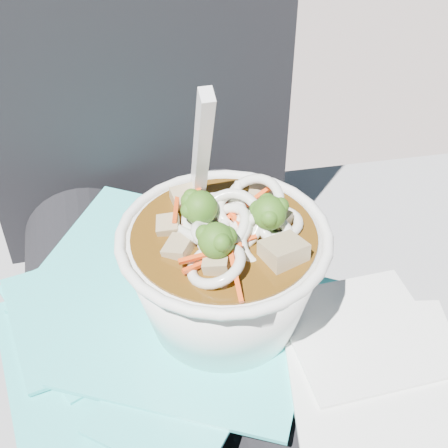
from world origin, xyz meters
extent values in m
cube|color=gray|center=(0.00, 0.15, 0.24)|extent=(1.02, 0.55, 0.48)
cylinder|color=black|center=(-0.08, 0.00, 0.55)|extent=(0.14, 0.48, 0.14)
cylinder|color=black|center=(0.08, 0.00, 0.55)|extent=(0.14, 0.48, 0.14)
cube|color=black|center=(0.00, 0.32, 0.77)|extent=(0.34, 0.18, 0.50)
cube|color=#31CECC|center=(-0.06, -0.01, 0.62)|extent=(0.21, 0.21, 0.00)
cube|color=#31CECC|center=(0.10, -0.03, 0.62)|extent=(0.22, 0.21, 0.00)
cube|color=#31CECC|center=(-0.07, 0.04, 0.63)|extent=(0.19, 0.20, 0.00)
cube|color=#31CECC|center=(-0.02, 0.08, 0.63)|extent=(0.27, 0.27, 0.00)
cube|color=#31CECC|center=(-0.08, 0.03, 0.63)|extent=(0.15, 0.16, 0.00)
cube|color=#31CECC|center=(0.01, -0.02, 0.63)|extent=(0.17, 0.18, 0.00)
cube|color=#31CECC|center=(-0.01, -0.07, 0.63)|extent=(0.17, 0.17, 0.00)
cube|color=#31CECC|center=(0.03, -0.02, 0.63)|extent=(0.16, 0.16, 0.00)
cube|color=#31CECC|center=(0.01, -0.02, 0.63)|extent=(0.25, 0.23, 0.00)
cube|color=white|center=(0.14, -0.09, 0.64)|extent=(0.17, 0.17, 0.00)
cube|color=white|center=(0.14, -0.06, 0.64)|extent=(0.12, 0.12, 0.00)
torus|color=white|center=(0.04, -0.01, 0.73)|extent=(0.17, 0.17, 0.01)
cylinder|color=#452909|center=(0.04, -0.01, 0.72)|extent=(0.14, 0.14, 0.01)
torus|color=white|center=(0.07, 0.00, 0.73)|extent=(0.05, 0.05, 0.02)
torus|color=white|center=(0.02, -0.02, 0.74)|extent=(0.04, 0.05, 0.03)
torus|color=white|center=(0.03, 0.01, 0.74)|extent=(0.07, 0.07, 0.02)
torus|color=white|center=(0.08, -0.01, 0.73)|extent=(0.04, 0.05, 0.04)
torus|color=white|center=(0.04, -0.01, 0.73)|extent=(0.06, 0.07, 0.05)
torus|color=white|center=(0.06, 0.01, 0.74)|extent=(0.05, 0.07, 0.05)
torus|color=white|center=(0.04, -0.01, 0.73)|extent=(0.05, 0.06, 0.04)
torus|color=white|center=(0.05, 0.01, 0.74)|extent=(0.04, 0.05, 0.03)
torus|color=white|center=(0.04, -0.01, 0.74)|extent=(0.06, 0.06, 0.04)
torus|color=white|center=(0.08, 0.00, 0.73)|extent=(0.06, 0.06, 0.01)
torus|color=white|center=(0.02, -0.04, 0.74)|extent=(0.05, 0.05, 0.02)
torus|color=white|center=(0.03, 0.01, 0.73)|extent=(0.06, 0.06, 0.02)
torus|color=white|center=(0.04, 0.00, 0.74)|extent=(0.06, 0.06, 0.05)
torus|color=white|center=(0.06, -0.03, 0.73)|extent=(0.06, 0.05, 0.05)
cylinder|color=white|center=(0.01, -0.01, 0.74)|extent=(0.02, 0.03, 0.02)
cylinder|color=white|center=(0.05, 0.02, 0.74)|extent=(0.03, 0.03, 0.03)
cylinder|color=white|center=(0.03, -0.02, 0.74)|extent=(0.03, 0.03, 0.02)
cylinder|color=white|center=(0.06, -0.01, 0.74)|extent=(0.03, 0.04, 0.02)
cylinder|color=#7EAD53|center=(0.07, -0.01, 0.74)|extent=(0.01, 0.01, 0.02)
sphere|color=#224E11|center=(0.07, -0.01, 0.75)|extent=(0.03, 0.03, 0.03)
sphere|color=#224E11|center=(0.06, -0.01, 0.75)|extent=(0.01, 0.01, 0.01)
sphere|color=#224E11|center=(0.07, 0.00, 0.75)|extent=(0.01, 0.01, 0.01)
sphere|color=#224E11|center=(0.07, -0.02, 0.75)|extent=(0.01, 0.01, 0.01)
sphere|color=#224E11|center=(0.08, -0.01, 0.75)|extent=(0.01, 0.01, 0.01)
cylinder|color=#7EAD53|center=(0.02, 0.01, 0.74)|extent=(0.01, 0.01, 0.02)
sphere|color=#224E11|center=(0.02, 0.01, 0.75)|extent=(0.03, 0.03, 0.03)
sphere|color=#224E11|center=(0.02, 0.01, 0.75)|extent=(0.01, 0.01, 0.01)
sphere|color=#224E11|center=(0.01, 0.01, 0.75)|extent=(0.01, 0.01, 0.01)
sphere|color=#224E11|center=(0.02, 0.01, 0.75)|extent=(0.01, 0.01, 0.01)
sphere|color=#224E11|center=(0.01, 0.00, 0.75)|extent=(0.01, 0.01, 0.01)
cylinder|color=#7EAD53|center=(0.02, -0.03, 0.74)|extent=(0.01, 0.01, 0.02)
sphere|color=#224E11|center=(0.02, -0.03, 0.75)|extent=(0.03, 0.03, 0.03)
sphere|color=#224E11|center=(0.03, -0.04, 0.75)|extent=(0.01, 0.01, 0.01)
sphere|color=#224E11|center=(0.03, -0.03, 0.75)|extent=(0.01, 0.01, 0.01)
sphere|color=#224E11|center=(0.02, -0.03, 0.75)|extent=(0.01, 0.01, 0.01)
sphere|color=#224E11|center=(0.03, -0.03, 0.75)|extent=(0.01, 0.01, 0.01)
cube|color=#F14814|center=(0.02, 0.02, 0.74)|extent=(0.03, 0.05, 0.02)
cube|color=#F14814|center=(0.00, 0.03, 0.74)|extent=(0.01, 0.04, 0.01)
cube|color=#F14814|center=(0.02, -0.04, 0.73)|extent=(0.04, 0.02, 0.01)
cube|color=#F14814|center=(0.04, 0.00, 0.74)|extent=(0.01, 0.05, 0.01)
cube|color=#F14814|center=(0.03, -0.03, 0.73)|extent=(0.06, 0.01, 0.01)
cube|color=#F14814|center=(0.02, -0.04, 0.74)|extent=(0.05, 0.01, 0.01)
cube|color=#F14814|center=(0.06, 0.01, 0.74)|extent=(0.05, 0.03, 0.01)
cube|color=#F14814|center=(0.03, -0.05, 0.74)|extent=(0.01, 0.05, 0.02)
cube|color=#907651|center=(0.08, 0.00, 0.73)|extent=(0.03, 0.03, 0.02)
cube|color=#907651|center=(0.08, 0.03, 0.73)|extent=(0.03, 0.03, 0.02)
cube|color=#907651|center=(0.02, 0.04, 0.73)|extent=(0.03, 0.02, 0.02)
cube|color=#907651|center=(0.00, 0.01, 0.73)|extent=(0.02, 0.02, 0.02)
cube|color=#907651|center=(0.00, -0.02, 0.73)|extent=(0.03, 0.03, 0.02)
cube|color=#907651|center=(0.02, -0.04, 0.73)|extent=(0.03, 0.03, 0.02)
cube|color=#907651|center=(0.07, -0.04, 0.73)|extent=(0.04, 0.04, 0.02)
ellipsoid|color=white|center=(0.03, -0.02, 0.73)|extent=(0.03, 0.04, 0.01)
cube|color=white|center=(0.03, 0.03, 0.78)|extent=(0.01, 0.06, 0.13)
camera|label=1|loc=(-0.05, -0.36, 1.05)|focal=50.00mm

